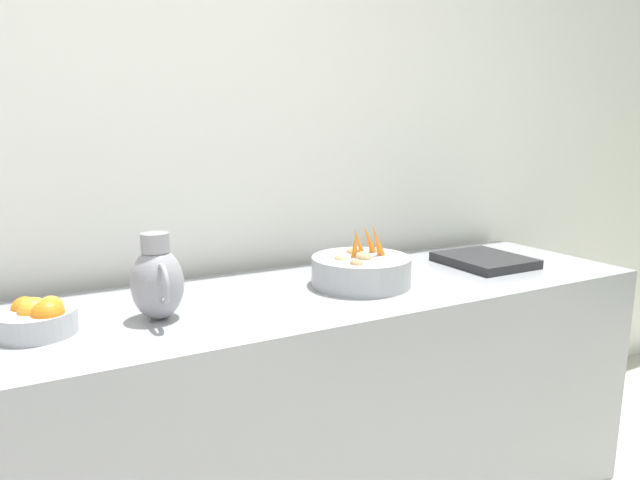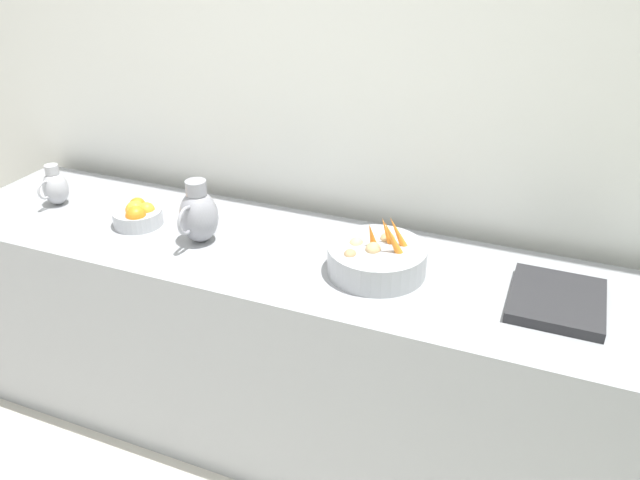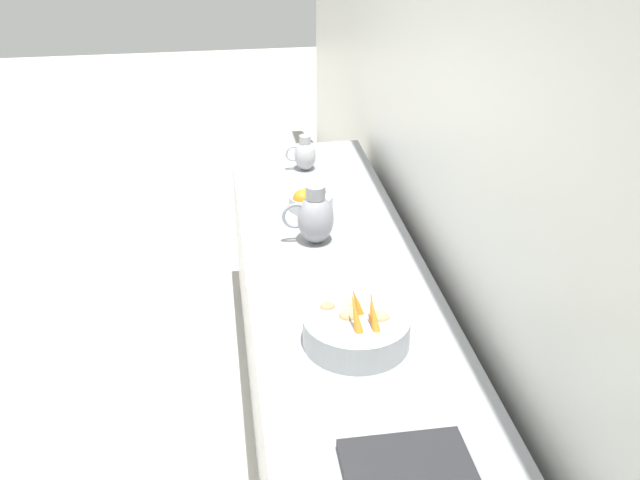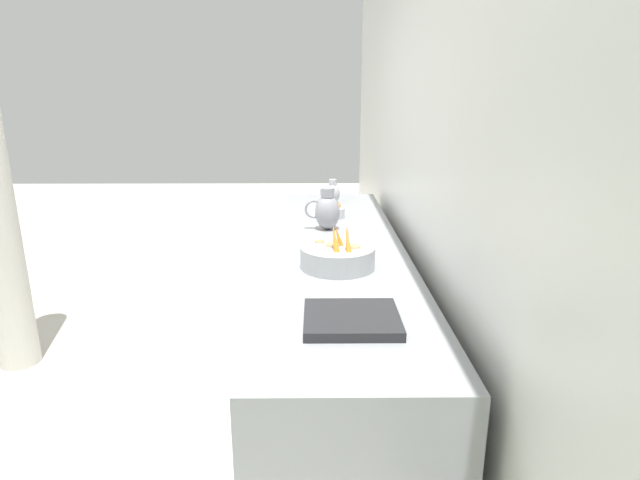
# 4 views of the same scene
# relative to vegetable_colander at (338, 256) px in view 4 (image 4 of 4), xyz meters

# --- Properties ---
(ground_plane) EXTENTS (14.86, 14.86, 0.00)m
(ground_plane) POSITION_rel_vegetable_colander_xyz_m (1.47, -0.31, -0.96)
(ground_plane) COLOR #B7B2A5
(tile_wall_left) EXTENTS (0.10, 7.97, 3.00)m
(tile_wall_left) POSITION_rel_vegetable_colander_xyz_m (-0.48, 0.11, 0.54)
(tile_wall_left) COLOR silver
(tile_wall_left) RESTS_ON ground_plane
(prep_counter) EXTENTS (0.71, 2.92, 0.91)m
(prep_counter) POSITION_rel_vegetable_colander_xyz_m (-0.02, -0.39, -0.51)
(prep_counter) COLOR gray
(prep_counter) RESTS_ON ground_plane
(vegetable_colander) EXTENTS (0.35, 0.35, 0.23)m
(vegetable_colander) POSITION_rel_vegetable_colander_xyz_m (0.00, 0.00, 0.00)
(vegetable_colander) COLOR #9EA0A5
(vegetable_colander) RESTS_ON prep_counter
(orange_bowl) EXTENTS (0.20, 0.20, 0.11)m
(orange_bowl) POSITION_rel_vegetable_colander_xyz_m (0.01, -1.02, -0.01)
(orange_bowl) COLOR #ADAFB5
(orange_bowl) RESTS_ON prep_counter
(metal_pitcher_tall) EXTENTS (0.21, 0.15, 0.25)m
(metal_pitcher_tall) POSITION_rel_vegetable_colander_xyz_m (0.04, -0.71, 0.06)
(metal_pitcher_tall) COLOR gray
(metal_pitcher_tall) RESTS_ON prep_counter
(metal_pitcher_short) EXTENTS (0.15, 0.11, 0.18)m
(metal_pitcher_short) POSITION_rel_vegetable_colander_xyz_m (-0.02, -1.47, 0.03)
(metal_pitcher_short) COLOR #A3A3A8
(metal_pitcher_short) RESTS_ON prep_counter
(counter_sink_basin) EXTENTS (0.34, 0.30, 0.04)m
(counter_sink_basin) POSITION_rel_vegetable_colander_xyz_m (-0.02, 0.62, -0.04)
(counter_sink_basin) COLOR #232326
(counter_sink_basin) RESTS_ON prep_counter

